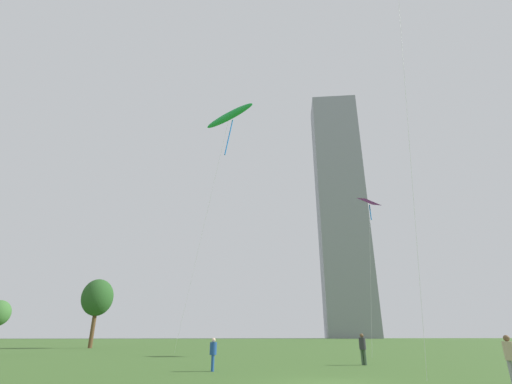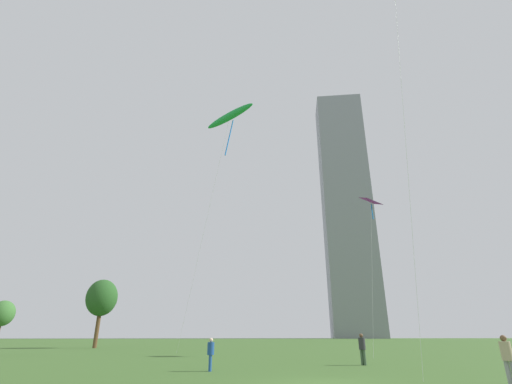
{
  "view_description": "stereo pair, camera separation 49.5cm",
  "coord_description": "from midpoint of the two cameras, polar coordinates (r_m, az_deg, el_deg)",
  "views": [
    {
      "loc": [
        -3.93,
        -14.31,
        1.76
      ],
      "look_at": [
        -1.59,
        12.9,
        12.41
      ],
      "focal_mm": 25.55,
      "sensor_mm": 36.0,
      "label": 1
    },
    {
      "loc": [
        -3.44,
        -14.35,
        1.76
      ],
      "look_at": [
        -1.59,
        12.9,
        12.41
      ],
      "focal_mm": 25.55,
      "sensor_mm": 36.0,
      "label": 2
    }
  ],
  "objects": [
    {
      "name": "person_standing_0",
      "position": [
        20.31,
        -7.49,
        -23.56
      ],
      "size": [
        0.35,
        0.35,
        1.55
      ],
      "rotation": [
        0.0,
        0.0,
        4.65
      ],
      "color": "#1E478C",
      "rests_on": "ground"
    },
    {
      "name": "person_standing_1",
      "position": [
        17.55,
        34.3,
        -20.42
      ],
      "size": [
        0.38,
        0.38,
        1.71
      ],
      "rotation": [
        0.0,
        0.0,
        5.6
      ],
      "color": "gray",
      "rests_on": "ground"
    },
    {
      "name": "person_standing_2",
      "position": [
        24.86,
        15.77,
        -22.27
      ],
      "size": [
        0.39,
        0.39,
        1.77
      ],
      "rotation": [
        0.0,
        0.0,
        2.3
      ],
      "color": "#3F593F",
      "rests_on": "ground"
    },
    {
      "name": "kite_flying_0",
      "position": [
        34.79,
        -4.6,
        11.73
      ],
      "size": [
        6.95,
        11.44,
        21.72
      ],
      "color": "silver",
      "rests_on": "ground"
    },
    {
      "name": "kite_flying_2",
      "position": [
        37.81,
        16.96,
        -1.57
      ],
      "size": [
        3.8,
        4.3,
        14.54
      ],
      "color": "silver",
      "rests_on": "ground"
    },
    {
      "name": "park_tree_0",
      "position": [
        55.79,
        -23.83,
        -14.92
      ],
      "size": [
        4.09,
        4.09,
        8.75
      ],
      "color": "brown",
      "rests_on": "ground"
    },
    {
      "name": "distant_highrise_0",
      "position": [
        169.56,
        13.08,
        -2.48
      ],
      "size": [
        23.12,
        20.13,
        109.67
      ],
      "primitive_type": "cube",
      "rotation": [
        0.0,
        0.0,
        -0.17
      ],
      "color": "gray",
      "rests_on": "ground"
    }
  ]
}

